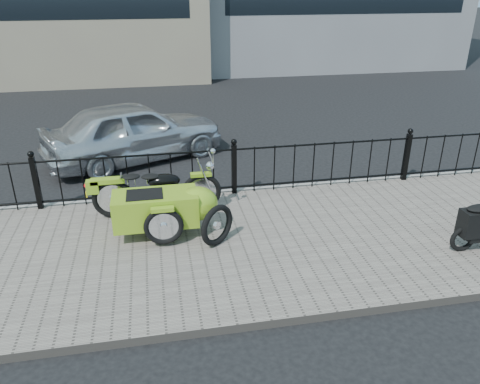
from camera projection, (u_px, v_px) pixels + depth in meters
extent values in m
plane|color=black|center=(248.00, 231.00, 7.82)|extent=(120.00, 120.00, 0.00)
cube|color=#685F57|center=(254.00, 243.00, 7.35)|extent=(30.00, 3.80, 0.12)
cube|color=gray|center=(233.00, 192.00, 9.08)|extent=(30.00, 0.10, 0.12)
cylinder|color=black|center=(234.00, 150.00, 8.57)|extent=(14.00, 0.04, 0.04)
cylinder|color=black|center=(234.00, 187.00, 8.88)|extent=(14.00, 0.04, 0.04)
cube|color=black|center=(36.00, 183.00, 8.13)|extent=(0.09, 0.09, 0.96)
sphere|color=black|center=(31.00, 154.00, 7.91)|extent=(0.11, 0.11, 0.11)
cube|color=black|center=(234.00, 169.00, 8.73)|extent=(0.09, 0.09, 0.96)
sphere|color=black|center=(234.00, 142.00, 8.51)|extent=(0.11, 0.11, 0.11)
cube|color=black|center=(406.00, 157.00, 9.33)|extent=(0.09, 0.09, 0.96)
sphere|color=black|center=(410.00, 131.00, 9.11)|extent=(0.11, 0.11, 0.11)
cube|color=black|center=(10.00, 5.00, 16.29)|extent=(12.50, 0.06, 1.00)
cube|color=black|center=(350.00, 1.00, 19.41)|extent=(10.50, 0.06, 1.00)
torus|color=black|center=(202.00, 192.00, 8.13)|extent=(0.69, 0.09, 0.69)
torus|color=black|center=(113.00, 199.00, 7.87)|extent=(0.69, 0.09, 0.69)
torus|color=black|center=(164.00, 227.00, 6.99)|extent=(0.60, 0.08, 0.60)
cube|color=gray|center=(158.00, 194.00, 7.99)|extent=(0.34, 0.22, 0.24)
cylinder|color=black|center=(158.00, 198.00, 8.02)|extent=(1.40, 0.04, 0.04)
ellipsoid|color=black|center=(164.00, 181.00, 7.91)|extent=(0.54, 0.29, 0.26)
cylinder|color=silver|center=(211.00, 158.00, 7.90)|extent=(0.03, 0.56, 0.03)
cylinder|color=silver|center=(204.00, 175.00, 8.01)|extent=(0.25, 0.04, 0.59)
sphere|color=silver|center=(210.00, 166.00, 7.95)|extent=(0.15, 0.15, 0.15)
cube|color=#80AC1F|center=(201.00, 174.00, 7.99)|extent=(0.36, 0.12, 0.06)
cube|color=#80AC1F|center=(108.00, 181.00, 7.72)|extent=(0.55, 0.16, 0.08)
ellipsoid|color=black|center=(150.00, 176.00, 7.83)|extent=(0.31, 0.22, 0.08)
ellipsoid|color=black|center=(131.00, 177.00, 7.77)|extent=(0.31, 0.22, 0.08)
sphere|color=red|center=(86.00, 186.00, 7.68)|extent=(0.07, 0.07, 0.07)
cube|color=yellow|center=(87.00, 193.00, 7.85)|extent=(0.02, 0.14, 0.10)
cube|color=#80AC1F|center=(156.00, 208.00, 7.27)|extent=(1.30, 0.62, 0.50)
ellipsoid|color=#80AC1F|center=(197.00, 204.00, 7.37)|extent=(0.65, 0.60, 0.54)
cube|color=black|center=(145.00, 196.00, 7.15)|extent=(0.55, 0.43, 0.06)
cube|color=#80AC1F|center=(162.00, 209.00, 6.87)|extent=(0.34, 0.11, 0.06)
torus|color=black|center=(463.00, 238.00, 6.94)|extent=(0.42, 0.07, 0.42)
cube|color=black|center=(479.00, 223.00, 6.87)|extent=(0.56, 0.26, 0.41)
torus|color=black|center=(217.00, 225.00, 7.06)|extent=(0.57, 0.49, 0.66)
imported|color=silver|center=(134.00, 131.00, 10.63)|extent=(4.36, 3.10, 1.38)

